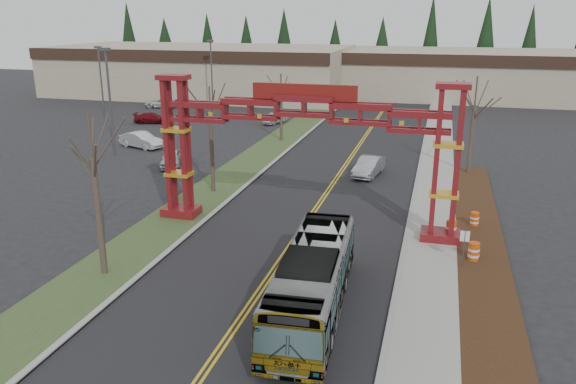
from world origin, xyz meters
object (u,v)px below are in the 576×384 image
(retail_building_east, at_px, (460,74))
(silver_sedan, at_px, (369,166))
(gateway_arch, at_px, (304,130))
(retail_building_west, at_px, (202,70))
(bare_tree_median_mid, at_px, (210,116))
(barrel_south, at_px, (474,252))
(parked_car_far_a, at_px, (275,118))
(bare_tree_median_far, at_px, (281,93))
(barrel_north, at_px, (474,220))
(bare_tree_median_near, at_px, (92,159))
(parked_car_mid_a, at_px, (152,118))
(street_sign, at_px, (464,242))
(transit_bus, at_px, (313,281))
(bare_tree_right_far, at_px, (475,106))
(light_pole_mid, at_px, (101,79))
(parked_car_near_a, at_px, (171,158))
(parked_car_far_b, at_px, (161,103))
(parked_car_near_b, at_px, (141,140))
(light_pole_far, at_px, (212,70))
(light_pole_near, at_px, (109,95))
(barrel_mid, at_px, (451,230))

(retail_building_east, bearing_deg, silver_sedan, -98.88)
(gateway_arch, height_order, retail_building_west, gateway_arch)
(bare_tree_median_mid, relative_size, barrel_south, 7.08)
(parked_car_far_a, distance_m, bare_tree_median_far, 10.38)
(retail_building_west, height_order, barrel_north, retail_building_west)
(bare_tree_median_near, height_order, barrel_south, bare_tree_median_near)
(parked_car_mid_a, bearing_deg, street_sign, -145.46)
(retail_building_east, height_order, transit_bus, retail_building_east)
(street_sign, bearing_deg, retail_building_east, 89.23)
(retail_building_west, height_order, retail_building_east, retail_building_west)
(bare_tree_right_far, distance_m, light_pole_mid, 42.66)
(silver_sedan, xyz_separation_m, parked_car_near_a, (-16.48, -1.57, -0.04))
(parked_car_far_b, distance_m, street_sign, 57.87)
(transit_bus, bearing_deg, parked_car_far_a, 105.20)
(retail_building_east, xyz_separation_m, street_sign, (-0.87, -65.31, -2.06))
(parked_car_near_b, xyz_separation_m, barrel_north, (30.11, -13.79, -0.29))
(silver_sedan, xyz_separation_m, parked_car_far_b, (-32.14, 26.79, -0.12))
(bare_tree_right_far, relative_size, light_pole_far, 0.85)
(retail_building_east, relative_size, parked_car_far_a, 10.25)
(parked_car_mid_a, height_order, light_pole_mid, light_pole_mid)
(silver_sedan, relative_size, light_pole_near, 0.47)
(bare_tree_median_near, relative_size, light_pole_mid, 0.90)
(silver_sedan, xyz_separation_m, barrel_mid, (6.28, -12.15, -0.18))
(bare_tree_median_mid, bearing_deg, barrel_south, -23.53)
(transit_bus, bearing_deg, silver_sedan, 87.79)
(bare_tree_median_far, height_order, light_pole_mid, light_pole_mid)
(light_pole_far, height_order, barrel_north, light_pole_far)
(barrel_mid, bearing_deg, bare_tree_median_far, 126.01)
(parked_car_far_a, height_order, parked_car_far_b, parked_car_far_b)
(gateway_arch, bearing_deg, barrel_south, -13.99)
(retail_building_west, height_order, parked_car_far_a, retail_building_west)
(bare_tree_median_mid, bearing_deg, parked_car_near_a, 137.14)
(parked_car_near_a, relative_size, street_sign, 2.02)
(silver_sedan, bearing_deg, parked_car_near_a, -165.58)
(bare_tree_median_mid, relative_size, barrel_north, 8.05)
(bare_tree_median_far, bearing_deg, bare_tree_median_mid, -90.00)
(transit_bus, xyz_separation_m, parked_car_near_a, (-16.98, 20.72, -0.80))
(bare_tree_median_far, relative_size, light_pole_mid, 0.76)
(parked_car_far_b, bearing_deg, bare_tree_median_mid, 22.58)
(retail_building_east, distance_m, street_sign, 65.35)
(retail_building_west, distance_m, retail_building_east, 40.79)
(parked_car_mid_a, height_order, street_sign, street_sign)
(street_sign, relative_size, barrel_south, 1.88)
(parked_car_near_b, xyz_separation_m, bare_tree_median_near, (12.15, -25.37, 5.11))
(parked_car_far_a, bearing_deg, light_pole_near, -99.66)
(parked_car_far_a, bearing_deg, parked_car_mid_a, -149.08)
(bare_tree_median_near, distance_m, bare_tree_median_far, 31.99)
(bare_tree_median_mid, bearing_deg, light_pole_far, 112.59)
(bare_tree_median_near, height_order, light_pole_mid, light_pole_mid)
(retail_building_west, distance_m, light_pole_mid, 26.72)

